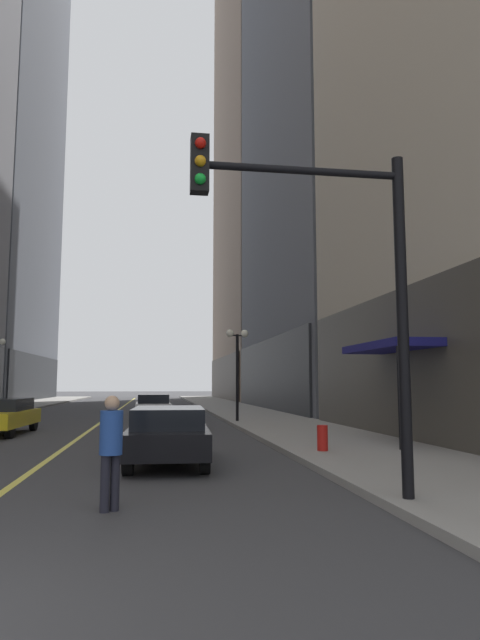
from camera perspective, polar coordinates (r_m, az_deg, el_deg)
ground_plane at (r=39.47m, az=-12.59°, el=-9.15°), size 200.00×200.00×0.00m
sidewalk_right at (r=39.79m, az=-0.49°, el=-9.17°), size 4.50×78.00×0.15m
lane_centre_stripe at (r=39.47m, az=-12.59°, el=-9.14°), size 0.16×70.00×0.01m
building_right_far at (r=74.24m, az=3.43°, el=20.93°), size 12.38×26.00×72.50m
storefront_awning_right at (r=17.53m, az=15.27°, el=-2.72°), size 1.60×4.34×3.12m
car_black at (r=13.37m, az=-7.40°, el=-11.48°), size 2.00×4.64×1.32m
car_yellow at (r=22.68m, az=-23.30°, el=-8.97°), size 1.91×4.71×1.32m
car_white at (r=29.81m, az=-8.97°, el=-8.73°), size 1.89×4.17×1.32m
pedestrian_in_blue_hoodie at (r=8.66m, az=-13.16°, el=-12.28°), size 0.47×0.47×1.69m
traffic_light_near_right at (r=8.76m, az=9.98°, el=5.84°), size 3.43×0.35×5.65m
street_lamp_right_mid at (r=26.15m, az=-0.28°, el=-3.55°), size 1.06×0.36×4.43m
fire_hydrant_right at (r=14.80m, az=8.50°, el=-12.22°), size 0.28×0.28×0.80m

